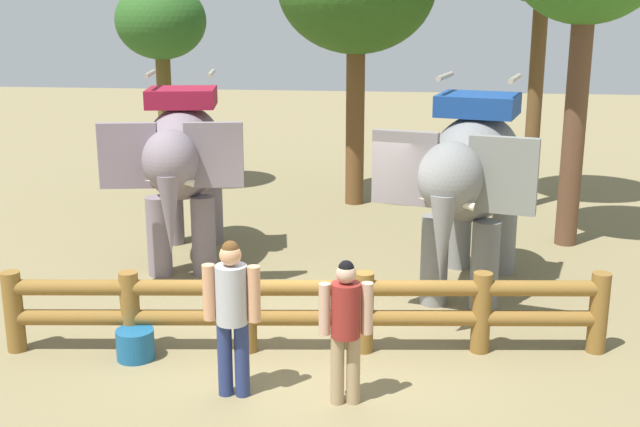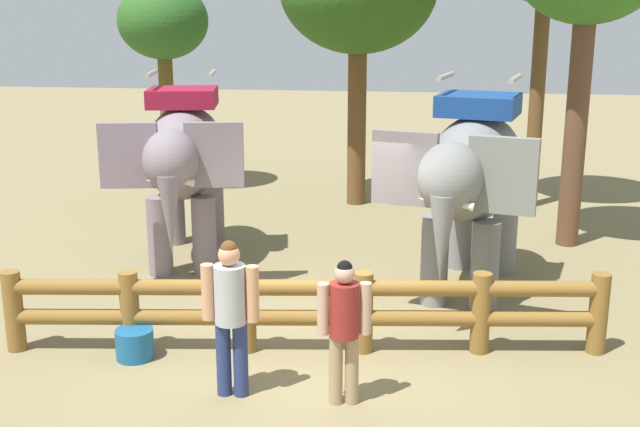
{
  "view_description": "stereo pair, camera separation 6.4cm",
  "coord_description": "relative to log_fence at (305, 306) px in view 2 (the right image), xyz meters",
  "views": [
    {
      "loc": [
        1.28,
        -9.45,
        4.33
      ],
      "look_at": [
        0.0,
        1.47,
        1.4
      ],
      "focal_mm": 45.21,
      "sensor_mm": 36.0,
      "label": 1
    },
    {
      "loc": [
        1.35,
        -9.44,
        4.33
      ],
      "look_at": [
        0.0,
        1.47,
        1.4
      ],
      "focal_mm": 45.21,
      "sensor_mm": 36.0,
      "label": 2
    }
  ],
  "objects": [
    {
      "name": "feed_bucket",
      "position": [
        -2.07,
        -0.47,
        -0.41
      ],
      "size": [
        0.47,
        0.47,
        0.38
      ],
      "color": "#19598C",
      "rests_on": "ground"
    },
    {
      "name": "ground_plane",
      "position": [
        0.0,
        0.08,
        -0.6
      ],
      "size": [
        60.0,
        60.0,
        0.0
      ],
      "primitive_type": "plane",
      "color": "olive"
    },
    {
      "name": "elephant_center",
      "position": [
        2.15,
        2.41,
        1.24
      ],
      "size": [
        2.49,
        3.91,
        3.27
      ],
      "color": "slate",
      "rests_on": "ground"
    },
    {
      "name": "tourist_man_in_blue",
      "position": [
        0.61,
        -1.3,
        0.36
      ],
      "size": [
        0.58,
        0.37,
        1.66
      ],
      "color": "tan",
      "rests_on": "ground"
    },
    {
      "name": "tourist_woman_in_black",
      "position": [
        -0.65,
        -1.26,
        0.45
      ],
      "size": [
        0.64,
        0.35,
        1.82
      ],
      "color": "navy",
      "rests_on": "ground"
    },
    {
      "name": "elephant_near_left",
      "position": [
        -2.49,
        3.33,
        1.19
      ],
      "size": [
        2.21,
        3.79,
        3.19
      ],
      "color": "slate",
      "rests_on": "ground"
    },
    {
      "name": "tree_far_left",
      "position": [
        -4.39,
        8.51,
        3.16
      ],
      "size": [
        2.02,
        2.02,
        4.73
      ],
      "color": "brown",
      "rests_on": "ground"
    },
    {
      "name": "log_fence",
      "position": [
        0.0,
        0.0,
        0.0
      ],
      "size": [
        7.55,
        1.06,
        1.05
      ],
      "color": "brown",
      "rests_on": "ground"
    }
  ]
}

